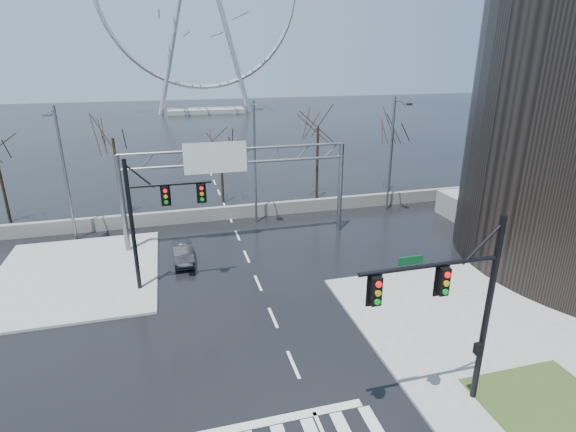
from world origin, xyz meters
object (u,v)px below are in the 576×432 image
object	(u,v)px
sign_gantry	(232,174)
car	(183,253)
signal_mast_near	(459,300)
signal_mast_far	(151,213)

from	to	relation	value
sign_gantry	car	bearing A→B (deg)	-146.69
signal_mast_near	sign_gantry	world-z (taller)	signal_mast_near
car	signal_mast_near	bearing A→B (deg)	-61.53
sign_gantry	car	size ratio (longest dim) A/B	4.41
signal_mast_far	sign_gantry	size ratio (longest dim) A/B	0.49
signal_mast_near	sign_gantry	size ratio (longest dim) A/B	0.49
signal_mast_near	car	xyz separation A→B (m)	(-9.43, 16.43, -4.26)
signal_mast_near	signal_mast_far	world-z (taller)	same
signal_mast_far	sign_gantry	xyz separation A→B (m)	(5.49, 6.00, 0.35)
sign_gantry	signal_mast_far	bearing A→B (deg)	-132.47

